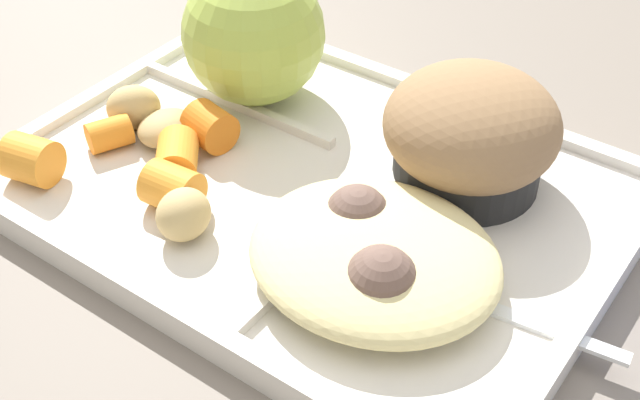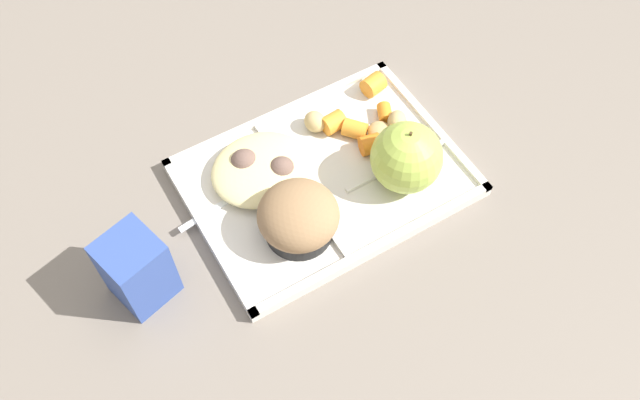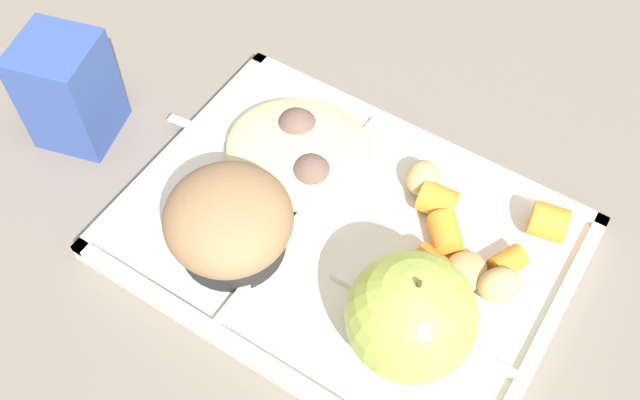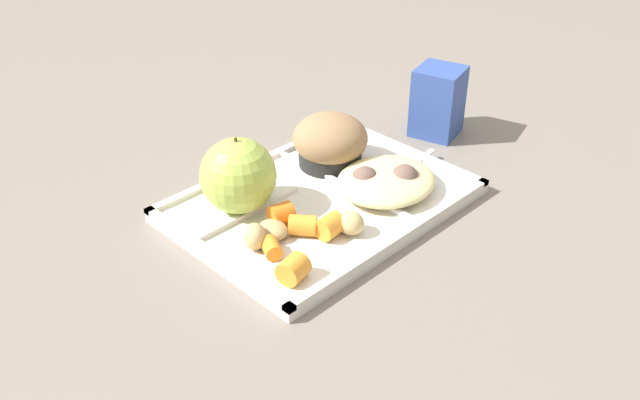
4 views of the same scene
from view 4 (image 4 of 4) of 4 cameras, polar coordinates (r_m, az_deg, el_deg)
The scene contains 17 objects.
ground at distance 0.82m, azimuth 0.17°, elevation -0.54°, with size 6.00×6.00×0.00m, color slate.
lunch_tray at distance 0.82m, azimuth 0.16°, elevation -0.16°, with size 0.33×0.24×0.02m.
green_apple at distance 0.78m, azimuth -6.79°, elevation 2.01°, with size 0.09×0.09×0.09m.
bran_muffin at distance 0.87m, azimuth 0.86°, elevation 4.83°, with size 0.09×0.09×0.07m.
carrot_slice_near_corner at distance 0.76m, azimuth -3.23°, elevation -1.19°, with size 0.03×0.03×0.02m, color orange.
carrot_slice_small at distance 0.68m, azimuth -2.23°, elevation -5.75°, with size 0.03×0.03×0.03m, color orange.
carrot_slice_center at distance 0.72m, azimuth -4.03°, elevation -3.98°, with size 0.02×0.02×0.02m, color orange.
carrot_slice_back at distance 0.74m, azimuth 0.81°, elevation -2.18°, with size 0.03×0.03×0.03m, color orange.
carrot_slice_tilted at distance 0.75m, azimuth -1.43°, elevation -2.11°, with size 0.02×0.02×0.03m, color orange.
potato_chunk_large at distance 0.75m, azimuth 2.57°, elevation -1.92°, with size 0.03×0.03×0.03m, color tan.
potato_chunk_corner at distance 0.75m, azimuth -3.94°, elevation -2.49°, with size 0.04×0.03×0.02m, color tan.
potato_chunk_browned at distance 0.73m, azimuth -5.43°, elevation -3.01°, with size 0.02×0.03×0.03m, color tan.
egg_noodle_pile at distance 0.83m, azimuth 5.49°, elevation 1.59°, with size 0.13×0.11×0.03m, color beige.
meatball_back at distance 0.82m, azimuth 3.74°, elevation 1.66°, with size 0.03×0.03×0.03m, color brown.
meatball_side at distance 0.82m, azimuth 7.01°, elevation 1.76°, with size 0.04×0.04×0.04m, color brown.
plastic_fork at distance 0.86m, azimuth 6.46°, elevation 2.00°, with size 0.15×0.03×0.00m.
milk_carton at distance 0.98m, azimuth 9.73°, elevation 8.03°, with size 0.06×0.06×0.10m, color #334C99.
Camera 4 is at (-0.49, -0.48, 0.45)m, focal length 38.66 mm.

